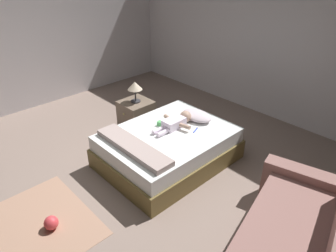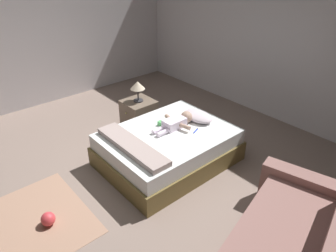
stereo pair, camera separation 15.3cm
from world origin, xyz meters
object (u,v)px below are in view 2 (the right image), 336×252
Objects in this scene: bed at (168,148)px; nightstand at (139,114)px; pillow at (198,116)px; toy_block at (161,123)px; toothbrush at (196,130)px; lamp at (138,86)px; baby at (177,122)px; toy_ball at (48,219)px.

bed is 3.50× the size of nightstand.
pillow is 0.95× the size of nightstand.
bed is at bearing -12.95° from toy_block.
toothbrush is 1.30m from lamp.
pillow is at bearing 130.15° from toothbrush.
bed is 0.36m from toy_block.
baby is 0.23m from toy_block.
baby is 0.29m from toothbrush.
bed is 11.43× the size of toy_ball.
bed is 1.21m from lamp.
toothbrush is 0.28× the size of nightstand.
bed is at bearing -14.67° from nightstand.
toy_block is (-0.44, -0.27, 0.02)m from toothbrush.
toy_ball is (0.03, -1.75, -0.15)m from bed.
baby is at bearing 42.22° from toy_block.
nightstand is 6.61× the size of toy_block.
toothbrush is at bearing 1.73° from lamp.
lamp is at bearing 175.92° from baby.
toothbrush is (0.27, 0.11, -0.06)m from baby.
pillow is 3.10× the size of toy_ball.
baby is 2.01m from toy_ball.
toy_block is (-0.25, 1.80, 0.43)m from toy_ball.
toy_ball is 1.87m from toy_block.
toothbrush is at bearing 31.38° from toy_block.
toy_block is (0.84, -0.23, 0.27)m from nightstand.
pillow reaches higher than toothbrush.
baby is 1.92× the size of lamp.
lamp is at bearing -164.62° from pillow.
toothbrush reaches higher than bed.
pillow is (0.00, 0.57, 0.30)m from bed.
lamp reaches higher than baby.
pillow is 1.14m from nightstand.
baby reaches higher than toy_block.
lamp is (-1.06, -0.29, 0.21)m from pillow.
pillow is 0.73× the size of baby.
baby is at bearing -97.97° from pillow.
baby reaches higher than pillow.
toy_ball is at bearing -87.67° from baby.
nightstand is at bearing 175.92° from baby.
baby reaches higher than nightstand.
lamp reaches higher than toy_block.
nightstand is 1.47× the size of lamp.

